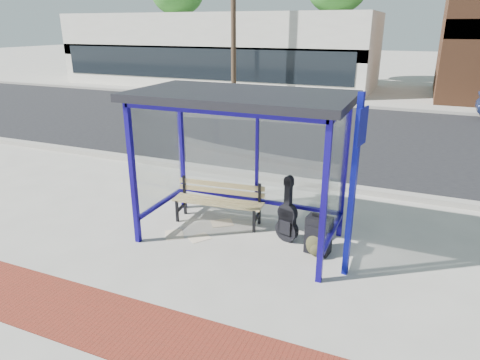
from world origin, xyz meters
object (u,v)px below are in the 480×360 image
at_px(backpack, 317,244).
at_px(bench, 219,199).
at_px(suitcase, 318,235).
at_px(guitar_bag, 287,219).

bearing_deg(backpack, bench, 152.93).
xyz_separation_m(suitcase, backpack, (0.00, -0.09, -0.12)).
xyz_separation_m(bench, suitcase, (1.91, -0.43, -0.13)).
bearing_deg(guitar_bag, backpack, -10.89).
bearing_deg(backpack, guitar_bag, 141.17).
xyz_separation_m(guitar_bag, suitcase, (0.56, -0.20, -0.08)).
bearing_deg(suitcase, guitar_bag, 168.11).
bearing_deg(guitar_bag, bench, -173.69).
bearing_deg(bench, suitcase, -18.34).
bearing_deg(suitcase, bench, 174.64).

